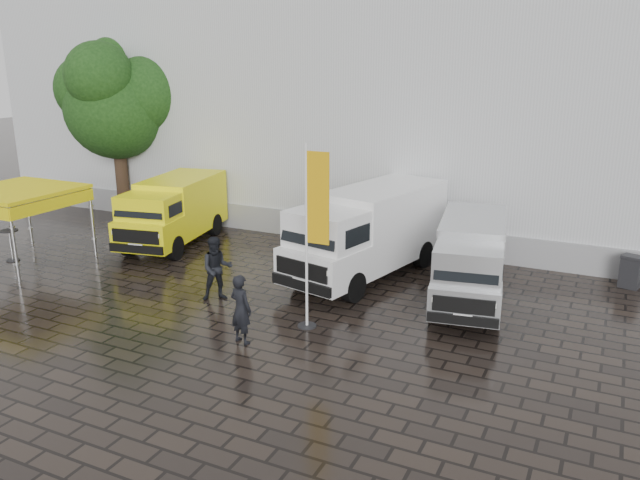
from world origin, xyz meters
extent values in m
plane|color=black|center=(0.00, 0.00, 0.00)|extent=(120.00, 120.00, 0.00)
cube|color=silver|center=(2.00, 16.00, 6.00)|extent=(44.00, 16.00, 12.00)
cube|color=gray|center=(2.00, 7.95, 0.50)|extent=(44.00, 0.15, 1.00)
cylinder|color=silver|center=(-13.00, 2.60, 1.21)|extent=(0.10, 0.10, 2.43)
cylinder|color=silver|center=(-9.77, 2.60, 1.21)|extent=(0.10, 0.10, 2.43)
cylinder|color=silver|center=(-9.77, -0.64, 1.21)|extent=(0.10, 0.10, 2.43)
cube|color=yellow|center=(-11.38, 0.98, 2.53)|extent=(3.43, 3.43, 0.12)
cylinder|color=black|center=(-0.08, 0.32, 0.02)|extent=(0.50, 0.50, 0.04)
cylinder|color=white|center=(-0.08, 0.32, 2.42)|extent=(0.07, 0.07, 4.84)
cube|color=#DEA10B|center=(0.25, 0.32, 3.49)|extent=(0.60, 0.03, 2.32)
cylinder|color=black|center=(-13.00, 7.64, 1.98)|extent=(0.55, 0.55, 3.95)
sphere|color=black|center=(-13.00, 7.64, 4.74)|extent=(4.35, 4.35, 4.35)
sphere|color=black|center=(-13.60, 8.54, 6.52)|extent=(2.57, 2.57, 2.57)
cylinder|color=black|center=(-11.89, 0.84, 0.55)|extent=(0.60, 0.60, 1.10)
cube|color=black|center=(7.59, 7.31, 0.50)|extent=(0.75, 0.75, 1.01)
imported|color=black|center=(-1.11, -1.23, 0.89)|extent=(0.73, 0.57, 1.77)
imported|color=black|center=(-3.31, 0.93, 0.95)|extent=(1.17, 1.14, 1.90)
camera|label=1|loc=(6.81, -13.19, 6.80)|focal=35.00mm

